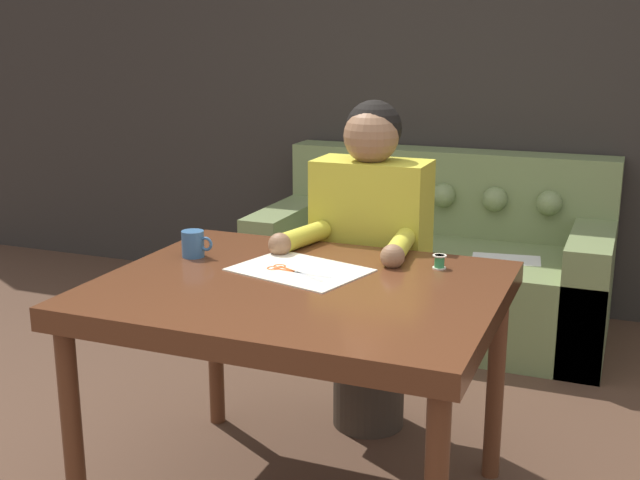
# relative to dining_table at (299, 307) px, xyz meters

# --- Properties ---
(wall_back) EXTENTS (8.00, 0.06, 2.60)m
(wall_back) POSITION_rel_dining_table_xyz_m (0.05, 2.30, 0.60)
(wall_back) COLOR #2D2823
(wall_back) RESTS_ON ground_plane
(dining_table) EXTENTS (1.21, 0.98, 0.77)m
(dining_table) POSITION_rel_dining_table_xyz_m (0.00, 0.00, 0.00)
(dining_table) COLOR #562D19
(dining_table) RESTS_ON ground_plane
(couch) EXTENTS (1.77, 0.92, 0.89)m
(couch) POSITION_rel_dining_table_xyz_m (-0.02, 1.85, -0.38)
(couch) COLOR olive
(couch) RESTS_ON ground_plane
(person) EXTENTS (0.48, 0.55, 1.28)m
(person) POSITION_rel_dining_table_xyz_m (0.02, 0.63, -0.04)
(person) COLOR #33281E
(person) RESTS_ON ground_plane
(pattern_paper_main) EXTENTS (0.47, 0.39, 0.00)m
(pattern_paper_main) POSITION_rel_dining_table_xyz_m (-0.05, 0.12, 0.08)
(pattern_paper_main) COLOR beige
(pattern_paper_main) RESTS_ON dining_table
(scissors) EXTENTS (0.23, 0.13, 0.01)m
(scissors) POSITION_rel_dining_table_xyz_m (-0.08, 0.10, 0.08)
(scissors) COLOR silver
(scissors) RESTS_ON dining_table
(mug) EXTENTS (0.11, 0.08, 0.09)m
(mug) POSITION_rel_dining_table_xyz_m (-0.45, 0.14, 0.12)
(mug) COLOR #335B84
(mug) RESTS_ON dining_table
(thread_spool) EXTENTS (0.04, 0.04, 0.05)m
(thread_spool) POSITION_rel_dining_table_xyz_m (0.36, 0.31, 0.10)
(thread_spool) COLOR #338C4C
(thread_spool) RESTS_ON dining_table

